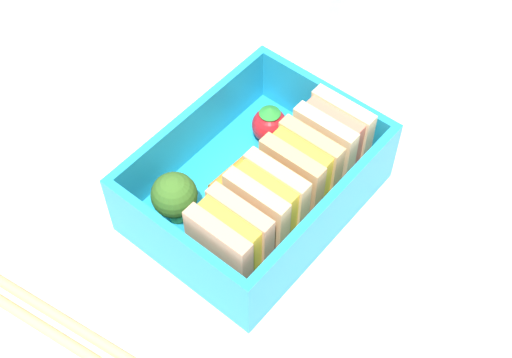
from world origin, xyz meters
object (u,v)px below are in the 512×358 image
carrot_stick_far_left (233,174)px  sandwich_left (332,138)px  sandwich_center_left (300,170)px  sandwich_center (266,204)px  sandwich_center_right (230,241)px  broccoli_floret (174,196)px  folded_napkin (80,124)px  strawberry_far_left (270,124)px

carrot_stick_far_left → sandwich_left: bearing=142.1°
sandwich_center_left → sandwich_center: 3.62cm
sandwich_center_right → sandwich_center_left: bearing=180.0°
sandwich_center → broccoli_floret: 6.07cm
folded_napkin → sandwich_left: bearing=116.1°
sandwich_center_right → folded_napkin: size_ratio=0.45×
sandwich_left → broccoli_floret: (10.54, -5.09, -0.08)cm
sandwich_left → sandwich_center_left: size_ratio=1.00×
sandwich_center_left → carrot_stick_far_left: bearing=-65.5°
carrot_stick_far_left → broccoli_floret: 5.39cm
sandwich_center_left → strawberry_far_left: 5.68cm
strawberry_far_left → folded_napkin: size_ratio=0.27×
sandwich_center_right → folded_napkin: sandwich_center_right is taller
strawberry_far_left → sandwich_center_left: bearing=60.6°
strawberry_far_left → carrot_stick_far_left: strawberry_far_left is taller
sandwich_center_left → folded_napkin: sandwich_center_left is taller
broccoli_floret → folded_napkin: (-1.98, -12.40, -3.59)cm
sandwich_left → sandwich_center_left: bearing=0.0°
sandwich_center_left → sandwich_center: same height
strawberry_far_left → carrot_stick_far_left: 4.82cm
sandwich_left → carrot_stick_far_left: sandwich_left is taller
sandwich_left → broccoli_floret: 11.71cm
sandwich_center → carrot_stick_far_left: bearing=-110.4°
sandwich_left → strawberry_far_left: sandwich_left is taller
carrot_stick_far_left → folded_napkin: 13.53cm
sandwich_left → sandwich_center_left: 3.62cm
sandwich_center_left → sandwich_left: bearing=180.0°
sandwich_center_right → carrot_stick_far_left: bearing=-140.2°
sandwich_left → carrot_stick_far_left: 7.43cm
sandwich_center → broccoli_floret: size_ratio=1.26×
sandwich_center_left → carrot_stick_far_left: size_ratio=1.25×
sandwich_center_right → broccoli_floret: 5.10cm
sandwich_left → strawberry_far_left: (0.90, -4.83, -1.24)cm
sandwich_left → sandwich_center: 7.24cm
sandwich_center_right → folded_napkin: (-2.29, -17.49, -3.67)cm
strawberry_far_left → broccoli_floret: size_ratio=0.76×
sandwich_center_left → sandwich_center_right: 7.24cm
sandwich_center → broccoli_floret: bearing=-57.0°
sandwich_center → carrot_stick_far_left: sandwich_center is taller
strawberry_far_left → broccoli_floret: bearing=-1.5°
sandwich_center → folded_napkin: size_ratio=0.45×
sandwich_center_right → sandwich_left: bearing=180.0°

